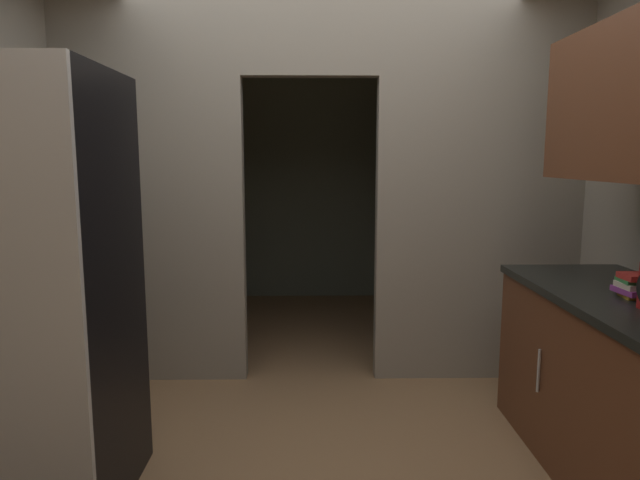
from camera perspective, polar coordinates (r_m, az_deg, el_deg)
ground at (r=2.93m, az=0.78°, el=-22.73°), size 20.00×20.00×0.00m
kitchen_partition at (r=3.74m, az=0.56°, el=8.07°), size 3.48×0.12×2.81m
adjoining_room_shell at (r=5.41m, az=-0.10°, el=7.23°), size 3.48×2.40×2.81m
refrigerator at (r=2.70m, az=-28.17°, el=-4.89°), size 0.83×0.78×1.88m
book_stack at (r=2.89m, az=29.23°, el=-4.09°), size 0.12×0.17×0.11m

